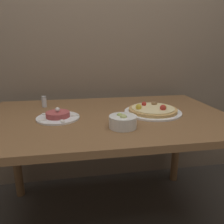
# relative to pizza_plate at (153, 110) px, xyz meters

# --- Properties ---
(back_wall) EXTENTS (8.00, 0.05, 2.60)m
(back_wall) POSITION_rel_pizza_plate_xyz_m (-0.27, 0.56, 0.55)
(back_wall) COLOR #84705B
(back_wall) RESTS_ON ground_plane
(dining_table) EXTENTS (1.39, 0.87, 0.74)m
(dining_table) POSITION_rel_pizza_plate_xyz_m (-0.27, 0.00, -0.10)
(dining_table) COLOR brown
(dining_table) RESTS_ON ground_plane
(pizza_plate) EXTENTS (0.33, 0.33, 0.06)m
(pizza_plate) POSITION_rel_pizza_plate_xyz_m (0.00, 0.00, 0.00)
(pizza_plate) COLOR white
(pizza_plate) RESTS_ON dining_table
(tartare_plate) EXTENTS (0.23, 0.23, 0.06)m
(tartare_plate) POSITION_rel_pizza_plate_xyz_m (-0.54, -0.02, -0.00)
(tartare_plate) COLOR white
(tartare_plate) RESTS_ON dining_table
(small_bowl) EXTENTS (0.13, 0.13, 0.07)m
(small_bowl) POSITION_rel_pizza_plate_xyz_m (-0.23, -0.21, 0.01)
(small_bowl) COLOR white
(small_bowl) RESTS_ON dining_table
(salt_shaker) EXTENTS (0.03, 0.03, 0.07)m
(salt_shaker) POSITION_rel_pizza_plate_xyz_m (-0.65, 0.24, 0.02)
(salt_shaker) COLOR silver
(salt_shaker) RESTS_ON dining_table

